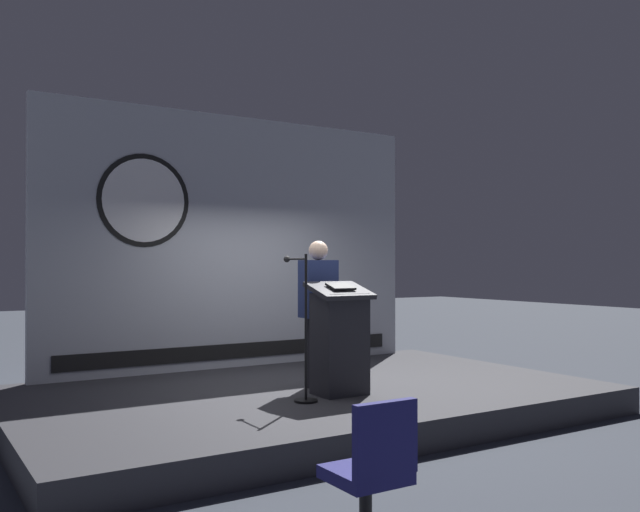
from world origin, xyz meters
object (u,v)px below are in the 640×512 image
(podium, at_px, (340,340))
(speaker_person, at_px, (318,312))
(microphone_stand, at_px, (303,349))
(audience_chair_left, at_px, (373,464))

(podium, xyz_separation_m, speaker_person, (0.03, 0.48, 0.27))
(microphone_stand, bearing_deg, podium, 10.54)
(podium, bearing_deg, speaker_person, 86.78)
(podium, xyz_separation_m, audience_chair_left, (-1.60, -2.77, -0.39))
(microphone_stand, xyz_separation_m, audience_chair_left, (-1.09, -2.68, -0.34))
(speaker_person, height_order, audience_chair_left, speaker_person)
(podium, relative_size, speaker_person, 0.73)
(podium, height_order, audience_chair_left, podium)
(speaker_person, height_order, microphone_stand, speaker_person)
(podium, distance_m, microphone_stand, 0.52)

